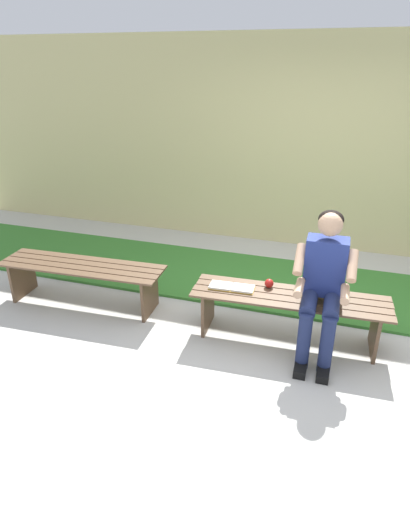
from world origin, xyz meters
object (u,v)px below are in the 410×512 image
object	(u,v)px
apple	(269,283)
bench_near	(289,306)
person_seated	(323,281)
bench_far	(82,274)
book_open	(232,287)

from	to	relation	value
apple	bench_near	bearing A→B (deg)	153.66
bench_near	apple	bearing A→B (deg)	-26.34
person_seated	bench_far	bearing A→B (deg)	-2.41
bench_near	apple	size ratio (longest dim) A/B	21.30
bench_near	apple	xyz separation A→B (m)	(0.20, -0.10, 0.15)
person_seated	apple	distance (m)	0.55
book_open	apple	bearing A→B (deg)	-161.80
bench_far	apple	xyz separation A→B (m)	(-1.91, -0.10, 0.15)
apple	bench_far	bearing A→B (deg)	3.03
person_seated	apple	xyz separation A→B (m)	(0.47, -0.20, -0.20)
bench_far	person_seated	bearing A→B (deg)	177.59
apple	book_open	bearing A→B (deg)	20.78
bench_near	bench_far	xyz separation A→B (m)	(2.11, 0.00, -0.00)
bench_near	bench_far	world-z (taller)	same
bench_far	book_open	xyz separation A→B (m)	(-1.59, 0.02, 0.12)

